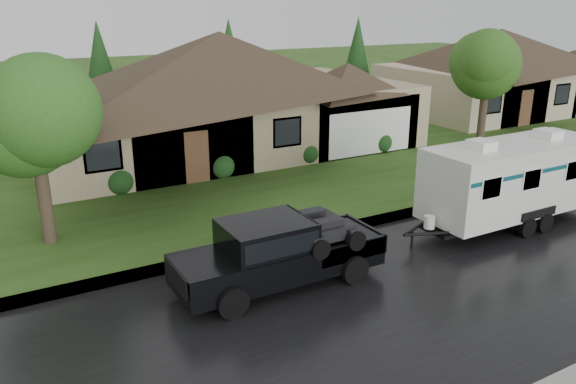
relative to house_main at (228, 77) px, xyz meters
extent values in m
plane|color=#284917|center=(-2.29, -13.84, -3.59)|extent=(140.00, 140.00, 0.00)
cube|color=black|center=(-2.29, -15.84, -3.59)|extent=(140.00, 8.00, 0.01)
cube|color=gray|center=(-2.29, -11.59, -3.52)|extent=(140.00, 0.50, 0.15)
cube|color=#284917|center=(-2.29, 1.16, -3.52)|extent=(140.00, 26.00, 0.15)
cube|color=gray|center=(-0.29, 0.16, -1.94)|extent=(18.00, 10.00, 3.00)
pyramid|color=#35271C|center=(-0.29, 0.16, 2.16)|extent=(19.44, 10.80, 2.60)
cube|color=gray|center=(5.11, -2.84, -2.09)|extent=(5.76, 4.00, 2.70)
cube|color=#BAAF8A|center=(19.71, 0.66, -1.94)|extent=(14.00, 9.00, 3.00)
pyramid|color=#35271C|center=(19.71, 0.66, 1.86)|extent=(15.12, 9.72, 2.30)
cube|color=#BAAF8A|center=(23.91, -1.84, -2.09)|extent=(4.48, 4.00, 2.70)
cylinder|color=#382B1E|center=(-9.57, -8.27, -2.25)|extent=(0.39, 0.39, 2.39)
sphere|color=#387325|center=(-9.57, -8.27, 0.36)|extent=(3.29, 3.29, 3.29)
cylinder|color=#382B1E|center=(11.80, -5.45, -2.16)|extent=(0.40, 0.40, 2.57)
sphere|color=#396922|center=(11.80, -5.45, 0.66)|extent=(3.55, 3.55, 3.55)
sphere|color=#143814|center=(-6.59, -4.54, -2.94)|extent=(1.00, 1.00, 1.00)
sphere|color=#143814|center=(-2.39, -4.54, -2.94)|extent=(1.00, 1.00, 1.00)
sphere|color=#143814|center=(1.81, -4.54, -2.94)|extent=(1.00, 1.00, 1.00)
sphere|color=#143814|center=(6.01, -4.54, -2.94)|extent=(1.00, 1.00, 1.00)
cube|color=black|center=(-4.70, -13.82, -2.88)|extent=(5.50, 1.83, 0.79)
cube|color=black|center=(-6.71, -13.82, -2.63)|extent=(1.47, 1.79, 0.32)
cube|color=black|center=(-5.06, -13.82, -2.17)|extent=(2.20, 1.72, 0.82)
cube|color=black|center=(-5.06, -13.82, -2.13)|extent=(2.02, 1.76, 0.50)
cube|color=black|center=(-2.96, -13.82, -2.69)|extent=(2.02, 1.74, 0.05)
cylinder|color=black|center=(-6.44, -14.72, -3.21)|extent=(0.77, 0.29, 0.77)
cylinder|color=black|center=(-6.44, -12.92, -3.21)|extent=(0.77, 0.29, 0.77)
cylinder|color=black|center=(-2.96, -14.72, -3.21)|extent=(0.77, 0.29, 0.77)
cylinder|color=black|center=(-2.96, -12.92, -3.21)|extent=(0.77, 0.29, 0.77)
cube|color=silver|center=(4.00, -13.82, -1.96)|extent=(6.41, 2.20, 2.25)
cube|color=black|center=(4.00, -13.82, -3.22)|extent=(6.78, 1.10, 0.13)
cube|color=#0B424F|center=(4.00, -13.82, -1.47)|extent=(6.29, 2.22, 0.13)
cube|color=white|center=(2.35, -13.82, -0.70)|extent=(0.64, 0.73, 0.29)
cube|color=white|center=(5.47, -13.82, -0.70)|extent=(0.64, 0.73, 0.29)
cylinder|color=black|center=(3.59, -14.90, -3.27)|extent=(0.64, 0.22, 0.64)
cylinder|color=black|center=(3.59, -12.74, -3.27)|extent=(0.64, 0.22, 0.64)
cylinder|color=black|center=(4.42, -14.90, -3.27)|extent=(0.64, 0.22, 0.64)
cylinder|color=black|center=(4.42, -12.74, -3.27)|extent=(0.64, 0.22, 0.64)
camera|label=1|loc=(-11.00, -25.43, 3.41)|focal=35.00mm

